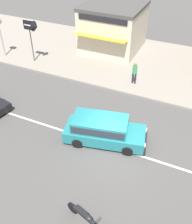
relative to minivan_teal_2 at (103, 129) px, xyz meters
name	(u,v)px	position (x,y,z in m)	size (l,w,h in m)	color
ground_plane	(113,147)	(0.74, -0.27, -0.84)	(160.00, 160.00, 0.00)	#4C4947
lane_centre_stripe	(113,147)	(0.74, -0.27, -0.84)	(50.40, 0.14, 0.01)	silver
kerb_strip	(157,66)	(0.74, 10.03, -0.77)	(68.00, 10.00, 0.15)	gray
minivan_teal_2	(103,129)	(0.00, 0.00, 0.00)	(4.94, 2.75, 1.56)	teal
motorcycle_0	(84,216)	(1.30, -4.97, -0.42)	(1.91, 0.81, 0.80)	black
arrow_signboard	(34,28)	(-8.75, 6.38, 2.29)	(1.34, 0.82, 3.55)	#4C4C51
pedestrian_near_clock	(135,71)	(-0.24, 6.50, 0.31)	(0.34, 0.34, 1.72)	#232838
shopfront_far_kios	(113,27)	(-4.06, 11.68, 1.31)	(5.13, 5.81, 3.99)	beige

